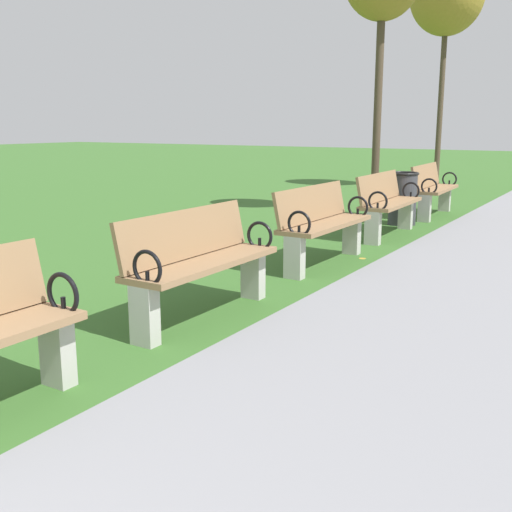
# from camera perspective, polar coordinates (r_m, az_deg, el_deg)

# --- Properties ---
(park_bench_3) EXTENTS (0.49, 1.60, 0.90)m
(park_bench_3) POSITION_cam_1_polar(r_m,az_deg,el_deg) (5.10, -5.23, -0.46)
(park_bench_3) COLOR #93704C
(park_bench_3) RESTS_ON ground
(park_bench_4) EXTENTS (0.49, 1.61, 0.90)m
(park_bench_4) POSITION_cam_1_polar(r_m,az_deg,el_deg) (7.08, 6.10, 3.06)
(park_bench_4) COLOR #93704C
(park_bench_4) RESTS_ON ground
(park_bench_5) EXTENTS (0.51, 1.61, 0.90)m
(park_bench_5) POSITION_cam_1_polar(r_m,az_deg,el_deg) (9.08, 12.05, 4.85)
(park_bench_5) COLOR #93704C
(park_bench_5) RESTS_ON ground
(park_bench_6) EXTENTS (0.54, 1.62, 0.90)m
(park_bench_6) POSITION_cam_1_polar(r_m,az_deg,el_deg) (11.27, 16.02, 6.02)
(park_bench_6) COLOR #93704C
(park_bench_6) RESTS_ON ground
(trash_bin) EXTENTS (0.48, 0.48, 0.84)m
(trash_bin) POSITION_cam_1_polar(r_m,az_deg,el_deg) (10.19, 13.38, 5.21)
(trash_bin) COLOR #38383D
(trash_bin) RESTS_ON ground
(scattered_leaves) EXTENTS (4.05, 15.02, 0.02)m
(scattered_leaves) POSITION_cam_1_polar(r_m,az_deg,el_deg) (6.65, 9.58, -1.78)
(scattered_leaves) COLOR brown
(scattered_leaves) RESTS_ON ground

